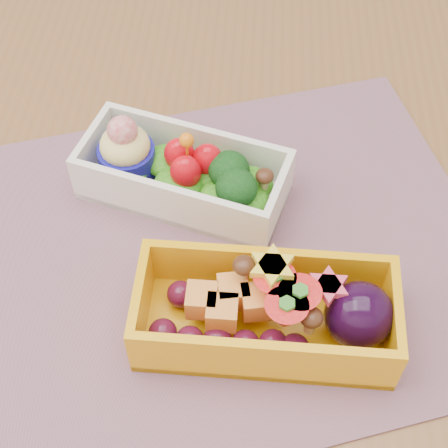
# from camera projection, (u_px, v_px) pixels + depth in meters

# --- Properties ---
(table) EXTENTS (1.20, 0.80, 0.75)m
(table) POSITION_uv_depth(u_px,v_px,m) (231.00, 287.00, 0.66)
(table) COLOR brown
(table) RESTS_ON ground
(placemat) EXTENTS (0.53, 0.47, 0.00)m
(placemat) POSITION_uv_depth(u_px,v_px,m) (215.00, 257.00, 0.56)
(placemat) COLOR gray
(placemat) RESTS_ON table
(bento_white) EXTENTS (0.19, 0.12, 0.07)m
(bento_white) POSITION_uv_depth(u_px,v_px,m) (182.00, 173.00, 0.58)
(bento_white) COLOR white
(bento_white) RESTS_ON placemat
(bento_yellow) EXTENTS (0.19, 0.09, 0.06)m
(bento_yellow) POSITION_uv_depth(u_px,v_px,m) (272.00, 313.00, 0.49)
(bento_yellow) COLOR #F0A50C
(bento_yellow) RESTS_ON placemat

